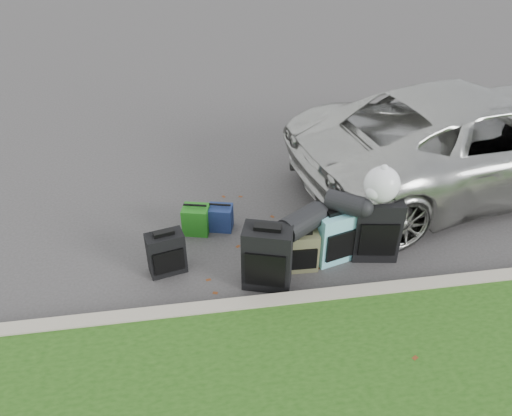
{
  "coord_description": "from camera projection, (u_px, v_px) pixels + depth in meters",
  "views": [
    {
      "loc": [
        -0.87,
        -4.87,
        4.02
      ],
      "look_at": [
        -0.1,
        0.2,
        0.55
      ],
      "focal_mm": 35.0,
      "sensor_mm": 36.0,
      "label": 1
    }
  ],
  "objects": [
    {
      "name": "suitcase_large_black_right",
      "position": [
        376.0,
        228.0,
        6.07
      ],
      "size": [
        0.6,
        0.41,
        0.82
      ],
      "primitive_type": "cube",
      "rotation": [
        0.0,
        0.0,
        -0.16
      ],
      "color": "black",
      "rests_on": "ground"
    },
    {
      "name": "suitcase_teal",
      "position": [
        335.0,
        236.0,
        6.06
      ],
      "size": [
        0.54,
        0.4,
        0.68
      ],
      "primitive_type": "cube",
      "rotation": [
        0.0,
        0.0,
        0.27
      ],
      "color": "#599FB4",
      "rests_on": "ground"
    },
    {
      "name": "duffel_right",
      "position": [
        345.0,
        203.0,
        5.82
      ],
      "size": [
        0.5,
        0.46,
        0.25
      ],
      "primitive_type": "cylinder",
      "rotation": [
        0.0,
        1.57,
        -0.62
      ],
      "color": "black",
      "rests_on": "suitcase_teal"
    },
    {
      "name": "suitcase_large_black_left",
      "position": [
        267.0,
        257.0,
        5.64
      ],
      "size": [
        0.62,
        0.48,
        0.79
      ],
      "primitive_type": "cube",
      "rotation": [
        0.0,
        0.0,
        -0.31
      ],
      "color": "black",
      "rests_on": "ground"
    },
    {
      "name": "duffel_left",
      "position": [
        302.0,
        222.0,
        5.75
      ],
      "size": [
        0.62,
        0.56,
        0.3
      ],
      "primitive_type": "cylinder",
      "rotation": [
        0.0,
        1.57,
        0.6
      ],
      "color": "black",
      "rests_on": "suitcase_olive"
    },
    {
      "name": "suv",
      "position": [
        472.0,
        138.0,
        7.38
      ],
      "size": [
        5.74,
        3.41,
        1.49
      ],
      "primitive_type": "imported",
      "rotation": [
        0.0,
        0.0,
        1.75
      ],
      "color": "#B7B7B2",
      "rests_on": "ground"
    },
    {
      "name": "curb",
      "position": [
        281.0,
        303.0,
        5.49
      ],
      "size": [
        120.0,
        0.18,
        0.15
      ],
      "primitive_type": "cube",
      "color": "#9E937F",
      "rests_on": "ground"
    },
    {
      "name": "ground",
      "position": [
        266.0,
        252.0,
        6.35
      ],
      "size": [
        120.0,
        120.0,
        0.0
      ],
      "primitive_type": "plane",
      "color": "#383535",
      "rests_on": "ground"
    },
    {
      "name": "tote_navy",
      "position": [
        221.0,
        218.0,
        6.68
      ],
      "size": [
        0.37,
        0.32,
        0.34
      ],
      "primitive_type": "cube",
      "rotation": [
        0.0,
        0.0,
        -0.26
      ],
      "color": "navy",
      "rests_on": "ground"
    },
    {
      "name": "suitcase_olive",
      "position": [
        302.0,
        251.0,
        5.96
      ],
      "size": [
        0.38,
        0.24,
        0.52
      ],
      "primitive_type": "cube",
      "rotation": [
        0.0,
        0.0,
        -0.03
      ],
      "color": "#45452C",
      "rests_on": "ground"
    },
    {
      "name": "tote_green",
      "position": [
        196.0,
        220.0,
        6.6
      ],
      "size": [
        0.39,
        0.34,
        0.38
      ],
      "primitive_type": "cube",
      "rotation": [
        0.0,
        0.0,
        -0.25
      ],
      "color": "#1E6B17",
      "rests_on": "ground"
    },
    {
      "name": "suitcase_small_black",
      "position": [
        166.0,
        253.0,
        5.9
      ],
      "size": [
        0.48,
        0.33,
        0.54
      ],
      "primitive_type": "cube",
      "rotation": [
        0.0,
        0.0,
        0.24
      ],
      "color": "black",
      "rests_on": "ground"
    },
    {
      "name": "trash_bag",
      "position": [
        382.0,
        184.0,
        5.73
      ],
      "size": [
        0.42,
        0.42,
        0.42
      ],
      "primitive_type": "sphere",
      "color": "white",
      "rests_on": "suitcase_large_black_right"
    }
  ]
}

